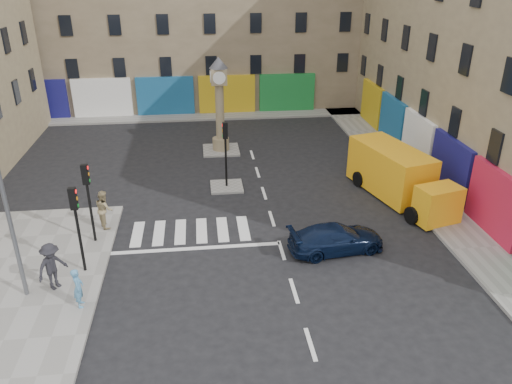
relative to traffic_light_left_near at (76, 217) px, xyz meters
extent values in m
plane|color=black|center=(8.30, -0.20, -2.62)|extent=(120.00, 120.00, 0.00)
cube|color=gray|center=(17.00, 9.80, -2.55)|extent=(2.60, 30.00, 0.15)
cube|color=gray|center=(4.30, 22.00, -2.55)|extent=(32.00, 2.40, 0.15)
cube|color=gray|center=(6.30, 7.80, -2.56)|extent=(1.80, 1.80, 0.12)
cube|color=gray|center=(6.30, 13.80, -2.56)|extent=(2.40, 2.40, 0.12)
cube|color=#88765B|center=(4.30, 27.80, 5.88)|extent=(32.00, 10.00, 17.00)
cylinder|color=black|center=(0.00, 0.00, -1.07)|extent=(0.12, 0.12, 2.80)
cube|color=black|center=(0.00, 0.00, 0.78)|extent=(0.28, 0.22, 0.90)
cylinder|color=black|center=(0.00, 2.40, -1.07)|extent=(0.12, 0.12, 2.80)
cube|color=black|center=(0.00, 2.40, 0.78)|extent=(0.28, 0.22, 0.90)
cylinder|color=black|center=(6.30, 7.80, -1.10)|extent=(0.12, 0.12, 2.80)
cube|color=black|center=(6.30, 7.80, 0.75)|extent=(0.28, 0.22, 0.90)
cylinder|color=#595B60|center=(-1.90, -1.40, 1.53)|extent=(0.16, 0.16, 8.00)
cylinder|color=#978663|center=(6.30, 13.80, -2.10)|extent=(1.10, 1.10, 0.80)
cylinder|color=#978663|center=(6.30, 13.80, 0.10)|extent=(0.56, 0.56, 3.60)
cube|color=#978663|center=(6.30, 13.80, 2.40)|extent=(1.00, 1.00, 1.00)
cylinder|color=white|center=(6.30, 13.28, 2.40)|extent=(0.80, 0.06, 0.80)
cone|color=#333338|center=(6.30, 13.80, 3.25)|extent=(1.20, 1.20, 0.70)
imported|color=black|center=(10.67, 0.52, -2.01)|extent=(4.43, 2.29, 1.23)
cube|color=#FFAB15|center=(15.13, 6.18, -1.27)|extent=(3.44, 5.59, 2.49)
cube|color=#FFAB15|center=(16.14, 2.41, -1.59)|extent=(2.32, 1.79, 1.84)
cube|color=black|center=(16.15, 2.35, -1.16)|extent=(2.03, 1.42, 0.76)
cylinder|color=black|center=(14.98, 2.55, -2.19)|extent=(0.49, 0.91, 0.87)
cylinder|color=black|center=(17.07, 3.10, -2.19)|extent=(0.49, 0.91, 0.87)
cylinder|color=black|center=(13.75, 7.15, -2.19)|extent=(0.49, 0.91, 0.87)
cylinder|color=black|center=(15.84, 7.71, -2.19)|extent=(0.49, 0.91, 0.87)
imported|color=#4F8AB5|center=(0.30, -2.35, -1.69)|extent=(0.44, 0.61, 1.56)
imported|color=#95835B|center=(0.30, 3.70, -1.55)|extent=(1.01, 1.11, 1.84)
imported|color=black|center=(-0.89, -1.11, -1.50)|extent=(1.36, 1.42, 1.94)
camera|label=1|loc=(4.98, -17.88, 9.10)|focal=35.00mm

